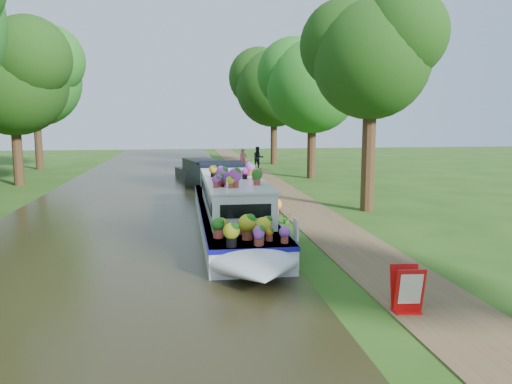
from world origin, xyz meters
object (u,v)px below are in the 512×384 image
object	(u,v)px
pedestrian_pink	(243,160)
pedestrian_dark	(258,158)
plant_boat	(233,208)
sandwich_board	(407,291)
second_boat	(202,173)

from	to	relation	value
pedestrian_pink	pedestrian_dark	xyz separation A→B (m)	(1.40, 1.88, 0.02)
pedestrian_pink	plant_boat	bearing A→B (deg)	-117.87
plant_boat	sandwich_board	bearing A→B (deg)	-70.67
pedestrian_pink	sandwich_board	bearing A→B (deg)	-110.05
plant_boat	pedestrian_dark	size ratio (longest dim) A/B	7.73
second_boat	pedestrian_dark	xyz separation A→B (m)	(4.65, 7.42, 0.34)
second_boat	pedestrian_pink	bearing A→B (deg)	47.10
pedestrian_dark	plant_boat	bearing A→B (deg)	-108.20
plant_boat	pedestrian_dark	xyz separation A→B (m)	(4.15, 21.63, 0.05)
sandwich_board	pedestrian_dark	xyz separation A→B (m)	(1.45, 29.33, 0.46)
second_boat	pedestrian_pink	distance (m)	6.43
second_boat	pedestrian_dark	size ratio (longest dim) A/B	4.33
pedestrian_dark	second_boat	bearing A→B (deg)	-129.43
sandwich_board	pedestrian_pink	bearing A→B (deg)	95.05
sandwich_board	pedestrian_dark	bearing A→B (deg)	92.33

